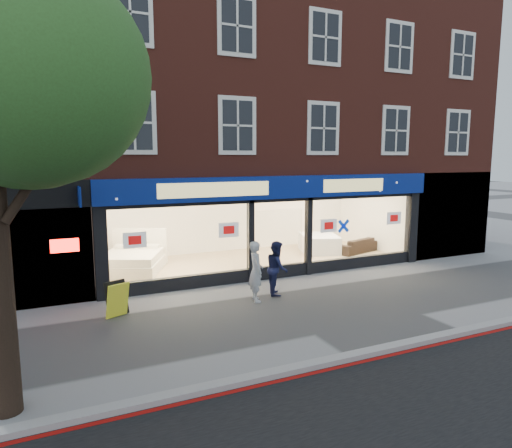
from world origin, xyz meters
TOP-DOWN VIEW (x-y plane):
  - ground at (0.00, 0.00)m, footprint 120.00×120.00m
  - kerb_line at (0.00, -3.10)m, footprint 60.00×0.10m
  - kerb_stone at (0.00, -2.90)m, footprint 60.00×0.25m
  - showroom_floor at (0.00, 5.25)m, footprint 11.00×4.50m
  - building at (-0.02, 6.93)m, footprint 19.00×8.26m
  - display_bed at (-4.24, 5.57)m, footprint 2.63×2.83m
  - bedside_table at (-5.10, 6.45)m, footprint 0.53×0.53m
  - mattress_stack at (3.10, 5.57)m, footprint 1.88×2.11m
  - sofa at (4.40, 4.90)m, footprint 2.08×1.30m
  - a_board at (-5.34, 1.49)m, footprint 0.67×0.56m
  - pedestrian_grey at (-1.73, 1.18)m, footprint 0.49×0.66m
  - pedestrian_blue at (-0.94, 1.48)m, footprint 0.81×0.91m

SIDE VIEW (x-z plane):
  - ground at x=0.00m, z-range 0.00..0.00m
  - kerb_line at x=0.00m, z-range 0.00..0.01m
  - showroom_floor at x=0.00m, z-range 0.00..0.10m
  - kerb_stone at x=0.00m, z-range 0.00..0.12m
  - bedside_table at x=-5.10m, z-range 0.10..0.65m
  - sofa at x=4.40m, z-range 0.10..0.67m
  - a_board at x=-5.34m, z-range 0.00..0.88m
  - mattress_stack at x=3.10m, z-range 0.10..0.79m
  - display_bed at x=-4.24m, z-range -0.18..1.10m
  - pedestrian_blue at x=-0.94m, z-range 0.00..1.54m
  - pedestrian_grey at x=-1.73m, z-range 0.00..1.65m
  - building at x=-0.02m, z-range 1.52..11.82m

